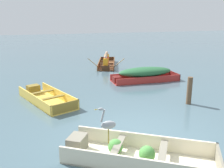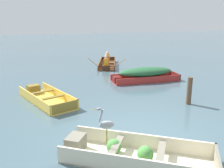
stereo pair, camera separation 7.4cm
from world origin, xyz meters
name	(u,v)px [view 1 (the left image)]	position (x,y,z in m)	size (l,w,h in m)	color
ground_plane	(141,135)	(0.00, 0.00, 0.00)	(80.00, 80.00, 0.00)	#47606B
dinghy_cream_foreground	(132,154)	(-0.69, -1.05, 0.15)	(3.31, 2.73, 0.40)	beige
skiff_yellow_near_moored	(45,98)	(-2.21, 3.64, 0.13)	(1.97, 3.06, 0.37)	#E5BC47
skiff_red_mid_moored	(145,73)	(2.61, 5.18, 0.38)	(3.30, 1.14, 0.67)	#AD2D28
rowboat_wooden_brown_with_crew	(106,63)	(1.92, 9.21, 0.22)	(2.38, 3.48, 0.88)	brown
heron_on_dinghy	(108,124)	(-1.20, -0.89, 0.87)	(0.46, 0.17, 0.84)	olive
mooring_post	(189,91)	(2.66, 1.67, 0.49)	(0.18, 0.18, 0.99)	brown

